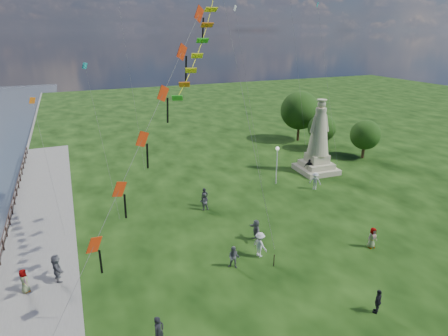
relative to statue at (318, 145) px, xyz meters
name	(u,v)px	position (x,y,z in m)	size (l,w,h in m)	color
waterfront	(17,272)	(-29.02, -7.81, -3.10)	(200.00, 200.00, 1.51)	#374452
statue	(318,145)	(0.00, 0.00, 0.00)	(4.15, 4.15, 8.03)	tan
lamppost	(277,157)	(-5.89, -1.33, -0.18)	(0.37, 0.37, 3.95)	silver
tree_row	(315,118)	(5.79, 8.71, 0.75)	(7.51, 14.16, 6.99)	#382314
person_0	(159,332)	(-21.88, -17.48, -2.16)	(0.64, 0.42, 1.76)	black
person_1	(234,257)	(-15.80, -12.90, -2.25)	(0.76, 0.47, 1.56)	#595960
person_2	(260,245)	(-13.59, -12.36, -2.12)	(1.18, 0.61, 1.83)	silver
person_3	(378,301)	(-10.18, -19.80, -2.29)	(0.88, 0.45, 1.50)	black
person_4	(372,238)	(-5.62, -14.50, -2.24)	(0.77, 0.47, 1.58)	#595960
person_5	(57,269)	(-26.50, -10.03, -2.12)	(1.69, 0.73, 1.83)	#595960
person_6	(205,198)	(-14.43, -3.53, -2.16)	(0.64, 0.42, 1.74)	black
person_7	(204,201)	(-14.70, -4.10, -2.25)	(0.76, 0.47, 1.57)	#595960
person_8	(315,181)	(-3.08, -4.07, -2.17)	(1.12, 0.58, 1.73)	silver
person_9	(309,167)	(-1.34, -0.51, -2.14)	(1.04, 0.53, 1.78)	black
person_10	(24,282)	(-28.30, -10.43, -2.28)	(0.74, 0.45, 1.51)	#595960
person_11	(256,230)	(-12.85, -10.33, -2.20)	(1.54, 0.66, 1.66)	#595960
red_kite_train	(151,123)	(-20.47, -12.19, 7.02)	(11.33, 9.35, 16.23)	black
small_kites	(201,44)	(-11.57, 4.81, 10.52)	(30.96, 17.12, 24.03)	teal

